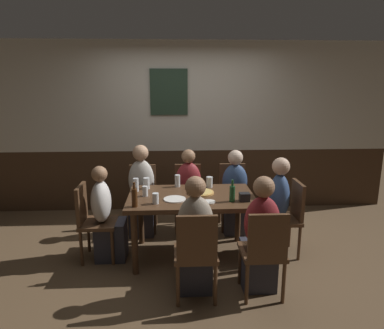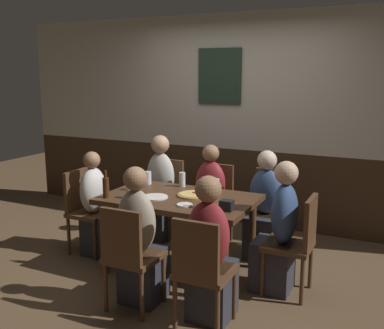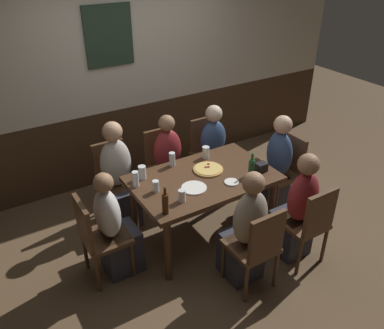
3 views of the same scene
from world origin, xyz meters
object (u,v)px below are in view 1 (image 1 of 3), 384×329
Objects in this scene: beer_glass_tall at (156,199)px; beer_bottle_green at (232,193)px; chair_mid_near at (196,251)px; beer_bottle_brown at (134,197)px; person_right_near at (260,242)px; highball_clear at (209,183)px; dining_table at (191,203)px; plate_white_large at (175,199)px; person_right_far at (235,197)px; chair_right_near at (264,249)px; chair_right_far at (233,192)px; pizza at (201,192)px; tumbler_short at (145,192)px; plate_white_small at (209,202)px; person_mid_near at (195,243)px; person_head_east at (274,214)px; person_mid_far at (189,198)px; chair_mid_far at (188,193)px; condiment_caddy at (244,197)px; pint_glass_pale at (146,184)px; chair_head_west at (92,218)px; chair_left_far at (143,194)px; person_left_far at (142,196)px; beer_glass_half at (136,186)px; pint_glass_amber at (177,181)px; chair_head_east at (288,214)px.

beer_bottle_green is (0.82, 0.03, 0.04)m from beer_glass_tall.
beer_bottle_brown is at bearing 138.42° from chair_mid_near.
highball_clear is at bearing 110.88° from person_right_near.
plate_white_large is at bearing -145.74° from dining_table.
dining_table is 0.96m from person_right_far.
plate_white_large is (-0.82, 0.73, 0.25)m from chair_right_near.
chair_right_far is at bearing 90.00° from chair_right_near.
tumbler_short reaches higher than pizza.
chair_right_near is at bearing -54.27° from plate_white_small.
person_mid_near reaches higher than beer_glass_tall.
person_mid_far is at bearing 144.19° from person_head_east.
dining_table is 1.08m from chair_right_far.
person_head_east is 0.85m from highball_clear.
highball_clear is 0.57m from beer_bottle_green.
person_mid_far is 1.07m from beer_bottle_green.
chair_mid_far is 1.25m from condiment_caddy.
beer_bottle_brown is at bearing -174.26° from condiment_caddy.
chair_mid_near is at bearing -65.58° from pint_glass_pale.
beer_glass_tall is at bearing 21.04° from beer_bottle_brown.
person_mid_far is at bearing 52.76° from tumbler_short.
condiment_caddy is (0.56, -0.91, 0.31)m from person_mid_far.
beer_bottle_brown is 1.17m from condiment_caddy.
person_mid_far reaches higher than plate_white_small.
beer_bottle_green reaches higher than dining_table.
person_mid_far reaches higher than beer_bottle_brown.
beer_glass_tall is (-0.39, 0.61, 0.30)m from chair_mid_near.
chair_left_far is at bearing 59.79° from chair_head_west.
person_left_far is 7.59× the size of beer_glass_half.
pint_glass_amber is at bearing 9.92° from pint_glass_pale.
highball_clear is (0.24, -0.38, 0.32)m from person_mid_far.
person_mid_near is (0.63, -1.56, -0.00)m from chair_left_far.
person_head_east is at bearing 16.51° from plate_white_small.
person_mid_far is 0.55m from highball_clear.
pint_glass_amber is at bearing 18.44° from beer_glass_half.
chair_right_near reaches higher than beer_glass_tall.
chair_mid_near is 1.83m from chair_right_far.
chair_head_west and chair_right_far have the same top height.
beer_glass_half is (-1.27, -0.66, 0.31)m from chair_right_far.
beer_bottle_brown is at bearing -103.31° from tumbler_short.
person_right_near is at bearing -35.00° from plate_white_large.
beer_glass_half is (-1.27, 1.06, 0.31)m from chair_right_near.
pint_glass_amber is at bearing 162.11° from person_head_east.
person_mid_near reaches higher than person_right_near.
tumbler_short is at bearing 116.12° from beer_glass_tall.
person_mid_near is (0.00, 0.16, -0.00)m from chair_mid_near.
dining_table is at bearing 0.00° from chair_head_west.
person_right_far is at bearing 90.00° from chair_right_near.
pizza is at bearing -81.71° from chair_mid_far.
person_right_far is 7.07× the size of beer_glass_half.
chair_head_east is 1.67m from tumbler_short.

